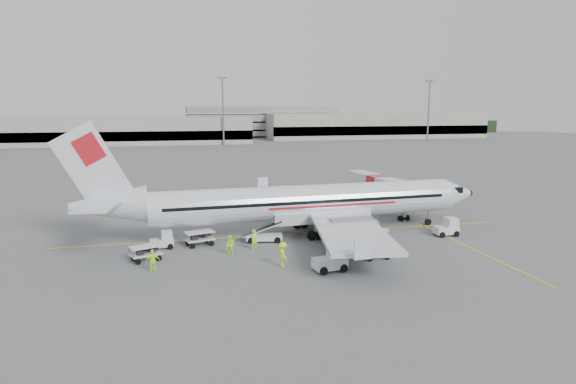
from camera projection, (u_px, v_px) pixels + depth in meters
name	position (u px, v px, depth m)	size (l,w,h in m)	color
ground	(293.00, 234.00, 46.62)	(360.00, 360.00, 0.00)	#56595B
stripe_lead	(293.00, 234.00, 46.62)	(44.00, 0.20, 0.01)	yellow
stripe_cross	(469.00, 247.00, 42.09)	(0.20, 20.00, 0.01)	yellow
terminal_west	(86.00, 131.00, 161.61)	(110.00, 22.00, 9.00)	gray
terminal_east	(373.00, 126.00, 200.58)	(90.00, 26.00, 10.00)	gray
parking_garage	(261.00, 121.00, 204.54)	(62.00, 24.00, 14.00)	slate
treeline	(200.00, 129.00, 214.01)	(300.00, 3.00, 6.00)	black
mast_center	(223.00, 112.00, 159.07)	(3.20, 1.20, 22.00)	slate
mast_east	(429.00, 111.00, 175.89)	(3.20, 1.20, 22.00)	slate
aircraft	(308.00, 179.00, 45.76)	(39.11, 30.65, 10.78)	silver
jet_bridge	(378.00, 193.00, 57.19)	(2.98, 15.89, 4.17)	silver
belt_loader	(264.00, 229.00, 43.79)	(4.36, 1.64, 2.36)	silver
tug_fore	(446.00, 227.00, 45.89)	(2.22, 1.27, 1.72)	silver
tug_mid	(330.00, 259.00, 35.87)	(2.44, 1.40, 1.88)	silver
tug_aft	(162.00, 240.00, 41.69)	(1.99, 1.14, 1.54)	silver
cart_loaded_a	(200.00, 238.00, 42.58)	(2.48, 1.47, 1.30)	silver
cart_loaded_b	(146.00, 253.00, 38.32)	(2.39, 1.41, 1.24)	silver
cart_empty_a	(376.00, 252.00, 38.88)	(2.18, 1.29, 1.13)	silver
cart_empty_b	(377.00, 235.00, 44.03)	(2.08, 1.23, 1.08)	silver
cone_nose	(441.00, 216.00, 52.84)	(0.38, 0.38, 0.61)	#E14A0F
cone_port	(311.00, 202.00, 61.05)	(0.38, 0.38, 0.62)	#E14A0F
cone_stbd	(360.00, 254.00, 39.18)	(0.36, 0.36, 0.59)	#E14A0F
crew_a	(255.00, 240.00, 41.26)	(0.65, 0.43, 1.79)	#ACE71D
crew_b	(230.00, 245.00, 39.81)	(0.82, 0.64, 1.69)	#ACE71D
crew_c	(283.00, 254.00, 36.86)	(1.25, 0.72, 1.93)	#ACE71D
crew_d	(153.00, 261.00, 35.53)	(1.03, 0.43, 1.76)	#ACE71D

